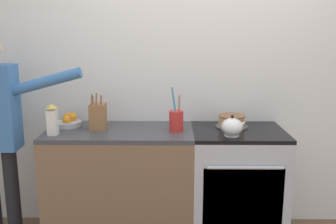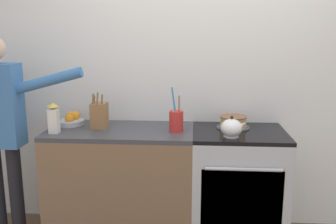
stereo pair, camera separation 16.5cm
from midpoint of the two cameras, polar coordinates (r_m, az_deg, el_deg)
wall_back at (r=3.17m, az=6.76°, el=5.42°), size 8.00×0.04×2.60m
counter_cabinet at (r=3.12m, az=-5.52°, el=-10.76°), size 1.15×0.59×0.91m
stove_range at (r=3.10m, az=12.02°, el=-11.07°), size 0.72×0.62×0.91m
layer_cake at (r=3.04m, az=11.43°, el=-1.57°), size 0.26×0.26×0.10m
tea_kettle at (r=2.78m, az=11.36°, el=-2.43°), size 0.19×0.16×0.16m
knife_block at (r=3.00m, az=-8.88°, el=-0.50°), size 0.12×0.14×0.29m
utensil_crock at (r=2.87m, az=2.91°, el=-1.32°), size 0.11×0.11×0.34m
fruit_bowl at (r=3.18m, az=-13.08°, el=-1.21°), size 0.22×0.22×0.10m
milk_carton at (r=2.92m, az=-15.48°, el=-0.99°), size 0.07×0.07×0.24m
person_baker at (r=3.16m, az=-22.76°, el=-1.38°), size 0.93×0.20×1.64m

